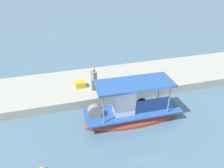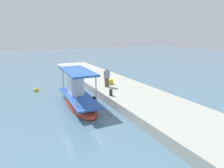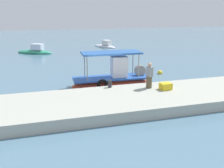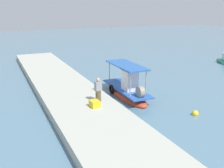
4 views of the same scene
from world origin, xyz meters
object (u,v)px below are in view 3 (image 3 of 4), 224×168
mooring_bollard (110,84)px  marker_buoy (160,73)px  main_fishing_boat (113,79)px  moored_boat_near (105,46)px  cargo_crate (166,86)px  moored_boat_mid (35,52)px  fisherman_near_bollard (149,77)px

mooring_bollard → marker_buoy: 7.41m
main_fishing_boat → moored_boat_near: 20.35m
mooring_bollard → cargo_crate: (3.22, -1.39, -0.03)m
main_fishing_boat → marker_buoy: size_ratio=13.11×
mooring_bollard → moored_boat_mid: moored_boat_mid is taller
main_fishing_boat → fisherman_near_bollard: (1.54, -2.97, 0.85)m
main_fishing_boat → cargo_crate: 4.31m
fisherman_near_bollard → mooring_bollard: fisherman_near_bollard is taller
main_fishing_boat → fisherman_near_bollard: size_ratio=3.59×
moored_boat_near → mooring_bollard: bearing=-103.5°
main_fishing_boat → mooring_bollard: bearing=-110.6°
main_fishing_boat → cargo_crate: size_ratio=8.58×
mooring_bollard → marker_buoy: mooring_bollard is taller
marker_buoy → moored_boat_mid: size_ratio=0.09×
main_fishing_boat → fisherman_near_bollard: bearing=-62.6°
main_fishing_boat → fisherman_near_bollard: main_fishing_boat is taller
cargo_crate → fisherman_near_bollard: bearing=145.4°
cargo_crate → moored_boat_mid: 21.98m
cargo_crate → marker_buoy: size_ratio=1.53×
fisherman_near_bollard → cargo_crate: size_ratio=2.39×
marker_buoy → moored_boat_near: (-0.53, 17.49, 0.10)m
main_fishing_boat → moored_boat_mid: bearing=108.9°
fisherman_near_bollard → marker_buoy: size_ratio=3.66×
mooring_bollard → cargo_crate: mooring_bollard is taller
fisherman_near_bollard → moored_boat_mid: bearing=110.2°
cargo_crate → moored_boat_mid: moored_boat_mid is taller
cargo_crate → marker_buoy: bearing=66.3°
cargo_crate → moored_boat_near: 23.51m
moored_boat_near → moored_boat_mid: size_ratio=0.86×
fisherman_near_bollard → mooring_bollard: 2.53m
cargo_crate → moored_boat_near: (2.07, 23.41, -0.63)m
main_fishing_boat → mooring_bollard: main_fishing_boat is taller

